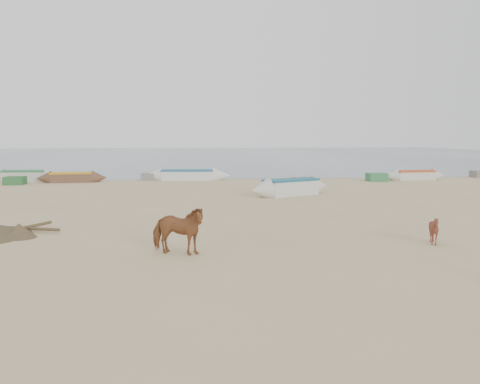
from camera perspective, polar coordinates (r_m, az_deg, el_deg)
The scene contains 7 objects.
ground at distance 18.04m, azimuth 1.32°, elevation -4.63°, with size 140.00×140.00×0.00m, color tan.
sea at distance 99.64m, azimuth -4.67°, elevation 4.62°, with size 160.00×160.00×0.00m, color slate.
cow_adult at distance 14.26m, azimuth -7.62°, elevation -4.65°, with size 0.81×1.77×1.50m, color brown.
calf_front at distance 16.83m, azimuth 22.60°, elevation -4.29°, with size 0.78×0.88×0.97m, color #5E2A1D.
near_canoe at distance 28.85m, azimuth 6.23°, elevation 0.60°, with size 5.86×1.33×1.01m, color silver, non-canonical shape.
waterline_canoes at distance 38.19m, azimuth -4.96°, elevation 1.97°, with size 58.85×4.33×0.90m.
beach_clutter at distance 38.22m, azimuth 2.95°, elevation 1.81°, with size 44.67×4.05×0.64m.
Camera 1 is at (-2.25, -17.55, 3.54)m, focal length 35.00 mm.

